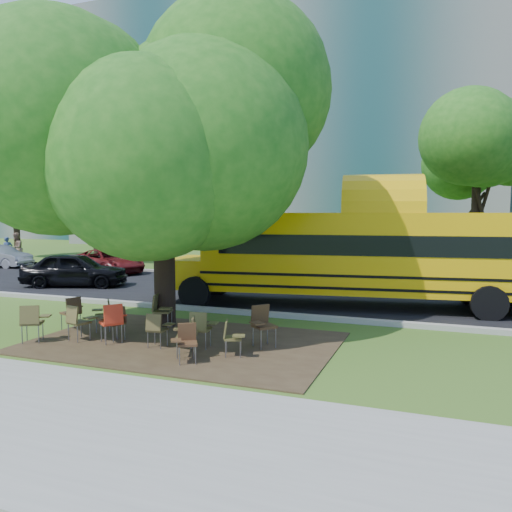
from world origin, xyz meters
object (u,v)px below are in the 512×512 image
at_px(chair_11, 201,326).
at_px(chair_6, 189,333).
at_px(chair_5, 186,339).
at_px(chair_7, 231,335).
at_px(chair_10, 160,308).
at_px(main_tree, 162,132).
at_px(chair_12, 262,322).
at_px(chair_8, 73,310).
at_px(chair_4, 157,327).
at_px(chair_9, 105,312).
at_px(chair_3, 116,319).
at_px(pedestrian_a, 8,250).
at_px(chair_2, 113,319).
at_px(chair_0, 33,319).
at_px(black_car, 75,270).
at_px(bg_car_red, 109,261).
at_px(school_bus, 377,253).
at_px(chair_1, 78,319).
at_px(pedestrian_b, 16,248).

bearing_deg(chair_11, chair_6, -94.66).
xyz_separation_m(chair_5, chair_11, (-0.17, 1.02, 0.03)).
height_order(chair_7, chair_10, chair_10).
relative_size(main_tree, chair_12, 9.12).
bearing_deg(chair_8, chair_4, -82.34).
height_order(chair_9, chair_12, chair_12).
relative_size(chair_3, chair_8, 0.96).
bearing_deg(chair_4, pedestrian_a, 141.86).
distance_m(chair_2, chair_5, 2.42).
xyz_separation_m(chair_0, chair_7, (4.74, 0.60, -0.09)).
xyz_separation_m(chair_0, chair_11, (3.88, 0.92, -0.04)).
bearing_deg(chair_5, chair_7, -163.65).
height_order(chair_0, chair_2, chair_2).
relative_size(black_car, pedestrian_a, 2.63).
bearing_deg(chair_10, chair_5, 26.37).
bearing_deg(main_tree, chair_12, -19.28).
bearing_deg(main_tree, chair_6, -50.28).
distance_m(chair_12, bg_car_red, 15.61).
bearing_deg(chair_3, chair_8, 1.82).
xyz_separation_m(chair_0, bg_car_red, (-6.69, 11.78, 0.03)).
distance_m(chair_7, chair_11, 0.91).
distance_m(chair_7, chair_12, 1.01).
bearing_deg(chair_12, black_car, -78.83).
bearing_deg(chair_10, chair_12, 62.80).
distance_m(school_bus, bg_car_red, 14.44).
distance_m(chair_1, bg_car_red, 13.59).
xyz_separation_m(chair_7, pedestrian_a, (-20.12, 13.12, 0.30)).
bearing_deg(chair_7, chair_2, -110.10).
relative_size(chair_2, chair_8, 1.09).
bearing_deg(chair_3, chair_11, -161.00).
height_order(chair_10, black_car, black_car).
xyz_separation_m(chair_10, pedestrian_b, (-16.49, 11.25, 0.35)).
distance_m(chair_0, chair_1, 1.00).
relative_size(main_tree, chair_9, 10.67).
xyz_separation_m(chair_4, chair_10, (-0.89, 1.60, 0.07)).
relative_size(chair_2, chair_11, 1.10).
bearing_deg(pedestrian_a, chair_2, -97.26).
bearing_deg(pedestrian_b, chair_1, 20.91).
bearing_deg(pedestrian_b, chair_7, 27.34).
relative_size(main_tree, chair_3, 10.42).
distance_m(chair_2, pedestrian_b, 20.69).
distance_m(chair_4, black_car, 10.55).
distance_m(chair_2, chair_4, 1.18).
xyz_separation_m(chair_10, pedestrian_a, (-17.42, 11.48, 0.22)).
xyz_separation_m(chair_2, bg_car_red, (-8.45, 11.14, 0.02)).
height_order(chair_8, chair_12, chair_12).
height_order(chair_3, chair_5, chair_3).
height_order(main_tree, school_bus, main_tree).
height_order(chair_1, chair_11, chair_1).
height_order(school_bus, chair_5, school_bus).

